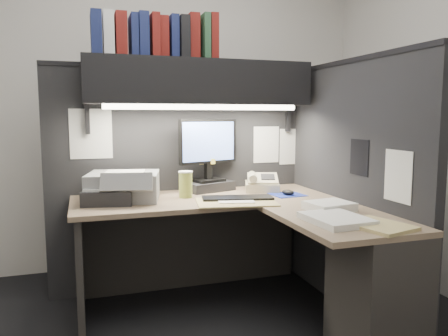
{
  "coord_description": "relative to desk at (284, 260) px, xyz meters",
  "views": [
    {
      "loc": [
        -0.66,
        -2.22,
        1.27
      ],
      "look_at": [
        0.23,
        0.51,
        0.93
      ],
      "focal_mm": 35.0,
      "sensor_mm": 36.0,
      "label": 1
    }
  ],
  "objects": [
    {
      "name": "wall_back",
      "position": [
        -0.43,
        1.5,
        0.91
      ],
      "size": [
        3.5,
        0.04,
        2.7
      ],
      "primitive_type": "cube",
      "color": "silver",
      "rests_on": "floor"
    },
    {
      "name": "wall_front",
      "position": [
        -0.43,
        -1.5,
        0.91
      ],
      "size": [
        3.5,
        0.04,
        2.7
      ],
      "primitive_type": "cube",
      "color": "silver",
      "rests_on": "floor"
    },
    {
      "name": "partition_back",
      "position": [
        -0.4,
        0.93,
        0.36
      ],
      "size": [
        1.9,
        0.06,
        1.6
      ],
      "primitive_type": "cube",
      "color": "black",
      "rests_on": "floor"
    },
    {
      "name": "partition_right",
      "position": [
        0.55,
        0.18,
        0.36
      ],
      "size": [
        0.06,
        1.5,
        1.6
      ],
      "primitive_type": "cube",
      "color": "black",
      "rests_on": "floor"
    },
    {
      "name": "desk",
      "position": [
        0.0,
        0.0,
        0.0
      ],
      "size": [
        1.7,
        1.53,
        0.73
      ],
      "color": "#827152",
      "rests_on": "floor"
    },
    {
      "name": "overhead_shelf",
      "position": [
        -0.3,
        0.75,
        1.06
      ],
      "size": [
        1.55,
        0.34,
        0.3
      ],
      "primitive_type": "cube",
      "color": "black",
      "rests_on": "partition_back"
    },
    {
      "name": "task_light_tube",
      "position": [
        -0.3,
        0.61,
        0.89
      ],
      "size": [
        1.32,
        0.04,
        0.04
      ],
      "primitive_type": "cylinder",
      "rotation": [
        0.0,
        1.57,
        0.0
      ],
      "color": "white",
      "rests_on": "overhead_shelf"
    },
    {
      "name": "monitor",
      "position": [
        -0.22,
        0.8,
        0.49
      ],
      "size": [
        0.46,
        0.31,
        0.52
      ],
      "rotation": [
        0.0,
        0.0,
        0.33
      ],
      "color": "black",
      "rests_on": "desk"
    },
    {
      "name": "keyboard",
      "position": [
        -0.14,
        0.4,
        0.3
      ],
      "size": [
        0.48,
        0.24,
        0.02
      ],
      "primitive_type": "cube",
      "rotation": [
        0.0,
        0.0,
        -0.2
      ],
      "color": "black",
      "rests_on": "desk"
    },
    {
      "name": "mousepad",
      "position": [
        0.25,
        0.46,
        0.29
      ],
      "size": [
        0.23,
        0.21,
        0.0
      ],
      "primitive_type": "cube",
      "rotation": [
        0.0,
        0.0,
        0.09
      ],
      "color": "navy",
      "rests_on": "desk"
    },
    {
      "name": "mouse",
      "position": [
        0.24,
        0.45,
        0.31
      ],
      "size": [
        0.1,
        0.11,
        0.04
      ],
      "primitive_type": "ellipsoid",
      "rotation": [
        0.0,
        0.0,
        0.43
      ],
      "color": "black",
      "rests_on": "mousepad"
    },
    {
      "name": "telephone",
      "position": [
        0.15,
        0.69,
        0.34
      ],
      "size": [
        0.31,
        0.31,
        0.1
      ],
      "primitive_type": "cube",
      "rotation": [
        0.0,
        0.0,
        -0.34
      ],
      "color": "#BFB693",
      "rests_on": "desk"
    },
    {
      "name": "coffee_cup",
      "position": [
        -0.44,
        0.59,
        0.37
      ],
      "size": [
        0.1,
        0.1,
        0.17
      ],
      "primitive_type": "cylinder",
      "rotation": [
        0.0,
        0.0,
        -0.18
      ],
      "color": "#B2AF47",
      "rests_on": "desk"
    },
    {
      "name": "printer",
      "position": [
        -0.84,
        0.64,
        0.38
      ],
      "size": [
        0.51,
        0.46,
        0.18
      ],
      "primitive_type": "cube",
      "rotation": [
        0.0,
        0.0,
        -0.22
      ],
      "color": "gray",
      "rests_on": "desk"
    },
    {
      "name": "notebook_stack",
      "position": [
        -0.94,
        0.54,
        0.33
      ],
      "size": [
        0.34,
        0.3,
        0.09
      ],
      "primitive_type": "cube",
      "rotation": [
        0.0,
        0.0,
        -0.19
      ],
      "color": "black",
      "rests_on": "desk"
    },
    {
      "name": "open_folder",
      "position": [
        -0.18,
        0.32,
        0.29
      ],
      "size": [
        0.54,
        0.4,
        0.01
      ],
      "primitive_type": "cube",
      "rotation": [
        0.0,
        0.0,
        -0.17
      ],
      "color": "tan",
      "rests_on": "desk"
    },
    {
      "name": "paper_stack_a",
      "position": [
        0.26,
        -0.05,
        0.31
      ],
      "size": [
        0.27,
        0.24,
        0.05
      ],
      "primitive_type": "cube",
      "rotation": [
        0.0,
        0.0,
        0.14
      ],
      "color": "white",
      "rests_on": "desk"
    },
    {
      "name": "paper_stack_b",
      "position": [
        0.14,
        -0.32,
        0.3
      ],
      "size": [
        0.29,
        0.35,
        0.03
      ],
      "primitive_type": "cube",
      "rotation": [
        0.0,
        0.0,
        0.06
      ],
      "color": "white",
      "rests_on": "desk"
    },
    {
      "name": "manila_stack",
      "position": [
        0.28,
        -0.47,
        0.3
      ],
      "size": [
        0.31,
        0.36,
        0.02
      ],
      "primitive_type": "cube",
      "rotation": [
        0.0,
        0.0,
        0.26
      ],
      "color": "tan",
      "rests_on": "desk"
    },
    {
      "name": "binder_row",
      "position": [
        -0.6,
        0.75,
        1.35
      ],
      "size": [
        0.82,
        0.25,
        0.3
      ],
      "color": "#161F50",
      "rests_on": "overhead_shelf"
    },
    {
      "name": "pinned_papers",
      "position": [
        -0.0,
        0.56,
        0.61
      ],
      "size": [
        1.76,
        1.31,
        0.51
      ],
      "color": "white",
      "rests_on": "partition_back"
    }
  ]
}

